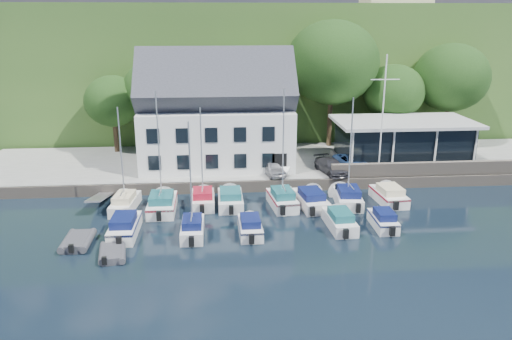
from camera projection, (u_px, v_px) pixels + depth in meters
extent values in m
plane|color=black|center=(325.00, 245.00, 33.35)|extent=(180.00, 180.00, 0.00)
cube|color=#9C9C97|center=(288.00, 164.00, 49.86)|extent=(60.00, 13.00, 1.00)
cube|color=#72675B|center=(298.00, 185.00, 43.67)|extent=(60.00, 0.30, 1.00)
cube|color=#2B4E1D|center=(254.00, 55.00, 90.01)|extent=(160.00, 75.00, 16.00)
cube|color=#576733|center=(292.00, 8.00, 95.83)|extent=(50.00, 30.00, 0.30)
cube|color=#72675B|center=(430.00, 169.00, 44.66)|extent=(18.00, 0.50, 1.20)
imported|color=#9E9DA2|center=(272.00, 168.00, 44.76)|extent=(2.50, 4.05, 1.29)
imported|color=silver|center=(286.00, 165.00, 45.75)|extent=(2.28, 3.75, 1.17)
imported|color=#2B2B2F|center=(331.00, 166.00, 45.24)|extent=(2.82, 4.72, 1.28)
imported|color=navy|center=(352.00, 162.00, 46.40)|extent=(2.44, 4.36, 1.41)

